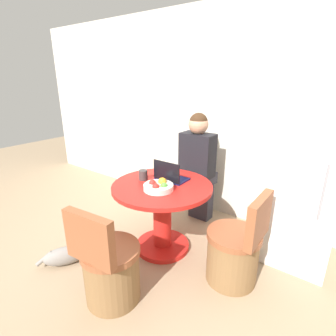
{
  "coord_description": "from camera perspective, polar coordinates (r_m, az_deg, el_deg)",
  "views": [
    {
      "loc": [
        1.46,
        -1.7,
        1.77
      ],
      "look_at": [
        -0.04,
        0.31,
        0.89
      ],
      "focal_mm": 28.0,
      "sensor_mm": 36.0,
      "label": 1
    }
  ],
  "objects": [
    {
      "name": "laptop",
      "position": [
        2.73,
        0.5,
        -1.8
      ],
      "size": [
        0.32,
        0.22,
        0.22
      ],
      "rotation": [
        0.0,
        0.0,
        3.14
      ],
      "color": "#141947",
      "rests_on": "dining_table"
    },
    {
      "name": "refrigerator",
      "position": [
        2.84,
        27.25,
        -2.79
      ],
      "size": [
        0.7,
        0.73,
        1.62
      ],
      "color": "white",
      "rests_on": "ground_plane"
    },
    {
      "name": "coffee_cup",
      "position": [
        2.76,
        -5.42,
        -1.53
      ],
      "size": [
        0.09,
        0.09,
        0.1
      ],
      "color": "#383333",
      "rests_on": "dining_table"
    },
    {
      "name": "person_seated",
      "position": [
        3.2,
        6.7,
        1.11
      ],
      "size": [
        0.4,
        0.37,
        1.39
      ],
      "rotation": [
        0.0,
        0.0,
        3.14
      ],
      "color": "#2D2D38",
      "rests_on": "ground_plane"
    },
    {
      "name": "cat",
      "position": [
        2.92,
        -21.32,
        -17.29
      ],
      "size": [
        0.35,
        0.47,
        0.19
      ],
      "rotation": [
        0.0,
        0.0,
        1.0
      ],
      "color": "gray",
      "rests_on": "ground_plane"
    },
    {
      "name": "ground_plane",
      "position": [
        2.86,
        -3.28,
        -19.08
      ],
      "size": [
        12.0,
        12.0,
        0.0
      ],
      "primitive_type": "plane",
      "color": "#9E8466"
    },
    {
      "name": "fruit_bowl",
      "position": [
        2.51,
        -2.06,
        -4.01
      ],
      "size": [
        0.29,
        0.29,
        0.1
      ],
      "color": "beige",
      "rests_on": "dining_table"
    },
    {
      "name": "chair_right_side",
      "position": [
        2.52,
        14.32,
        -17.39
      ],
      "size": [
        0.48,
        0.48,
        0.88
      ],
      "rotation": [
        0.0,
        0.0,
        -1.57
      ],
      "color": "brown",
      "rests_on": "ground_plane"
    },
    {
      "name": "wall_back",
      "position": [
        3.42,
        11.23,
        10.98
      ],
      "size": [
        7.0,
        0.06,
        2.6
      ],
      "color": "beige",
      "rests_on": "ground_plane"
    },
    {
      "name": "dining_table",
      "position": [
        2.75,
        -1.26,
        -8.7
      ],
      "size": [
        1.01,
        1.01,
        0.74
      ],
      "color": "red",
      "rests_on": "ground_plane"
    },
    {
      "name": "chair_near_camera",
      "position": [
        2.32,
        -12.52,
        -20.77
      ],
      "size": [
        0.48,
        0.49,
        0.88
      ],
      "rotation": [
        0.0,
        0.0,
        -3.03
      ],
      "color": "brown",
      "rests_on": "ground_plane"
    }
  ]
}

